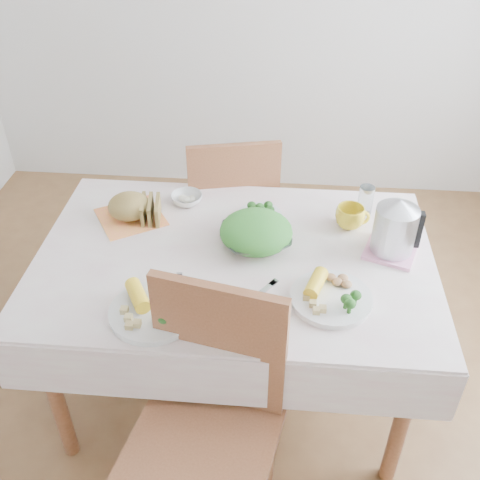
# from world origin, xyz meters

# --- Properties ---
(floor) EXTENTS (3.60, 3.60, 0.00)m
(floor) POSITION_xyz_m (0.00, 0.00, 0.00)
(floor) COLOR brown
(floor) RESTS_ON ground
(dining_table) EXTENTS (1.40, 0.90, 0.75)m
(dining_table) POSITION_xyz_m (0.00, 0.00, 0.38)
(dining_table) COLOR brown
(dining_table) RESTS_ON floor
(tablecloth) EXTENTS (1.50, 1.00, 0.01)m
(tablecloth) POSITION_xyz_m (0.00, 0.00, 0.76)
(tablecloth) COLOR silver
(tablecloth) RESTS_ON dining_table
(chair_near) EXTENTS (0.54, 0.54, 1.01)m
(chair_near) POSITION_xyz_m (-0.05, -0.66, 0.47)
(chair_near) COLOR brown
(chair_near) RESTS_ON floor
(chair_far) EXTENTS (0.52, 0.52, 0.97)m
(chair_far) POSITION_xyz_m (-0.09, 0.69, 0.47)
(chair_far) COLOR brown
(chair_far) RESTS_ON floor
(salad_bowl) EXTENTS (0.33, 0.33, 0.06)m
(salad_bowl) POSITION_xyz_m (0.08, 0.07, 0.79)
(salad_bowl) COLOR white
(salad_bowl) RESTS_ON tablecloth
(dinner_plate_left) EXTENTS (0.34, 0.34, 0.02)m
(dinner_plate_left) POSITION_xyz_m (-0.24, -0.34, 0.77)
(dinner_plate_left) COLOR white
(dinner_plate_left) RESTS_ON tablecloth
(dinner_plate_right) EXTENTS (0.40, 0.40, 0.02)m
(dinner_plate_right) POSITION_xyz_m (0.35, -0.22, 0.77)
(dinner_plate_right) COLOR white
(dinner_plate_right) RESTS_ON tablecloth
(broccoli_plate) EXTENTS (0.23, 0.23, 0.02)m
(broccoli_plate) POSITION_xyz_m (0.08, 0.25, 0.77)
(broccoli_plate) COLOR beige
(broccoli_plate) RESTS_ON tablecloth
(napkin) EXTENTS (0.34, 0.34, 0.00)m
(napkin) POSITION_xyz_m (-0.45, 0.21, 0.76)
(napkin) COLOR #F89147
(napkin) RESTS_ON tablecloth
(bread_loaf) EXTENTS (0.20, 0.20, 0.10)m
(bread_loaf) POSITION_xyz_m (-0.45, 0.21, 0.82)
(bread_loaf) COLOR olive
(bread_loaf) RESTS_ON napkin
(fruit_bowl) EXTENTS (0.17, 0.17, 0.04)m
(fruit_bowl) POSITION_xyz_m (-0.24, 0.34, 0.78)
(fruit_bowl) COLOR white
(fruit_bowl) RESTS_ON tablecloth
(yellow_mug) EXTENTS (0.14, 0.14, 0.09)m
(yellow_mug) POSITION_xyz_m (0.44, 0.22, 0.81)
(yellow_mug) COLOR gold
(yellow_mug) RESTS_ON tablecloth
(glass_tumbler) EXTENTS (0.06, 0.06, 0.12)m
(glass_tumbler) POSITION_xyz_m (0.51, 0.34, 0.83)
(glass_tumbler) COLOR white
(glass_tumbler) RESTS_ON tablecloth
(pink_tray) EXTENTS (0.23, 0.23, 0.01)m
(pink_tray) POSITION_xyz_m (0.59, 0.07, 0.77)
(pink_tray) COLOR pink
(pink_tray) RESTS_ON tablecloth
(electric_kettle) EXTENTS (0.20, 0.20, 0.22)m
(electric_kettle) POSITION_xyz_m (0.59, 0.07, 0.88)
(electric_kettle) COLOR #B2B5BA
(electric_kettle) RESTS_ON pink_tray
(fork_left) EXTENTS (0.04, 0.19, 0.00)m
(fork_left) POSITION_xyz_m (-0.18, -0.23, 0.76)
(fork_left) COLOR silver
(fork_left) RESTS_ON tablecloth
(fork_right) EXTENTS (0.12, 0.16, 0.00)m
(fork_right) POSITION_xyz_m (0.11, -0.21, 0.76)
(fork_right) COLOR silver
(fork_right) RESTS_ON tablecloth
(knife) EXTENTS (0.18, 0.07, 0.00)m
(knife) POSITION_xyz_m (0.07, -0.21, 0.76)
(knife) COLOR silver
(knife) RESTS_ON tablecloth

